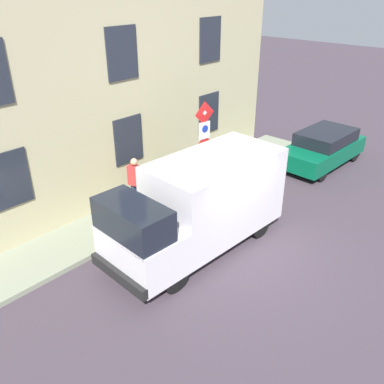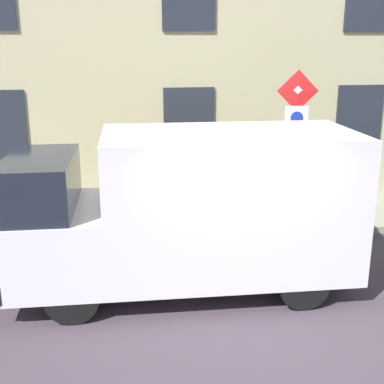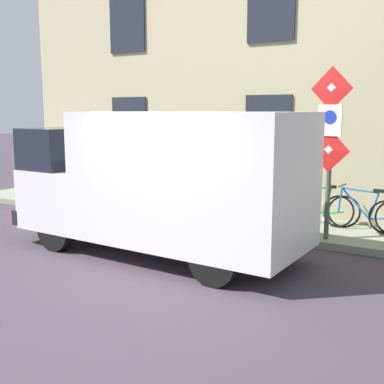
% 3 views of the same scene
% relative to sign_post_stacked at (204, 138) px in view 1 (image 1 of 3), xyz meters
% --- Properties ---
extents(ground_plane, '(80.00, 80.00, 0.00)m').
position_rel_sign_post_stacked_xyz_m(ground_plane, '(-2.74, 1.82, -2.09)').
color(ground_plane, '#40353F').
extents(sidewalk_slab, '(1.83, 16.32, 0.14)m').
position_rel_sign_post_stacked_xyz_m(sidewalk_slab, '(0.71, 1.82, -2.02)').
color(sidewalk_slab, gray).
rests_on(sidewalk_slab, ground_plane).
extents(building_facade, '(0.75, 14.32, 6.61)m').
position_rel_sign_post_stacked_xyz_m(building_facade, '(1.97, 1.82, 1.22)').
color(building_facade, '#B9B087').
rests_on(building_facade, ground_plane).
extents(sign_post_stacked, '(0.18, 0.56, 3.03)m').
position_rel_sign_post_stacked_xyz_m(sign_post_stacked, '(0.00, 0.00, 0.00)').
color(sign_post_stacked, '#474C47').
rests_on(sign_post_stacked, sidewalk_slab).
extents(delivery_van, '(2.23, 5.41, 2.50)m').
position_rel_sign_post_stacked_xyz_m(delivery_van, '(-1.91, 2.36, -0.76)').
color(delivery_van, silver).
rests_on(delivery_van, ground_plane).
extents(parked_hatchback, '(1.89, 4.06, 1.38)m').
position_rel_sign_post_stacked_xyz_m(parked_hatchback, '(-1.76, -5.19, -1.36)').
color(parked_hatchback, '#075A3A').
rests_on(parked_hatchback, ground_plane).
extents(bicycle_purple, '(0.46, 1.72, 0.89)m').
position_rel_sign_post_stacked_xyz_m(bicycle_purple, '(1.07, -1.41, -1.58)').
color(bicycle_purple, black).
rests_on(bicycle_purple, sidewalk_slab).
extents(bicycle_blue, '(0.46, 1.72, 0.89)m').
position_rel_sign_post_stacked_xyz_m(bicycle_blue, '(1.07, -0.48, -1.58)').
color(bicycle_blue, black).
rests_on(bicycle_blue, sidewalk_slab).
extents(bicycle_green, '(0.47, 1.72, 0.89)m').
position_rel_sign_post_stacked_xyz_m(bicycle_green, '(1.07, 0.46, -1.58)').
color(bicycle_green, black).
rests_on(bicycle_green, sidewalk_slab).
extents(pedestrian, '(0.45, 0.35, 1.72)m').
position_rel_sign_post_stacked_xyz_m(pedestrian, '(0.80, 2.31, -1.02)').
color(pedestrian, '#262B47').
rests_on(pedestrian, sidewalk_slab).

